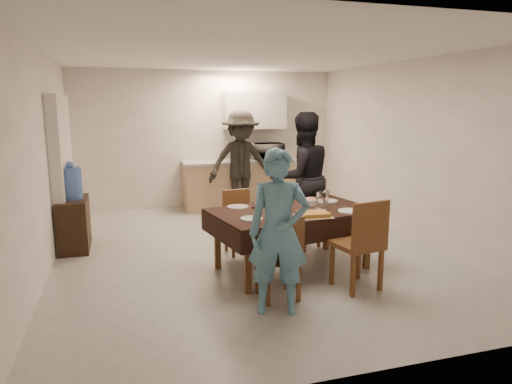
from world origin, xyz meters
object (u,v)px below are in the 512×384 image
console (74,224)px  microwave (268,151)px  wine_bottle (288,197)px  person_far (302,178)px  person_kitchen (241,162)px  water_jug (71,183)px  savoury_tart (314,214)px  water_pitcher (322,200)px  person_near (279,232)px  dining_table (293,212)px

console → microwave: (3.41, 1.88, 0.71)m
wine_bottle → person_far: 1.17m
microwave → person_kitchen: person_kitchen is taller
person_far → water_jug: bearing=-15.1°
savoury_tart → person_kitchen: bearing=89.0°
water_pitcher → person_far: size_ratio=0.11×
console → person_far: size_ratio=0.41×
person_near → wine_bottle: bearing=83.2°
water_jug → microwave: size_ratio=0.76×
dining_table → console: (-2.60, 1.57, -0.35)m
dining_table → wine_bottle: size_ratio=7.08×
microwave → person_far: (-0.27, -2.41, -0.13)m
person_near → water_jug: bearing=145.6°
dining_table → person_near: (-0.55, -1.05, 0.09)m
dining_table → savoury_tart: 0.40m
savoury_tart → person_near: size_ratio=0.25×
console → savoury_tart: 3.35m
microwave → water_pitcher: bearing=82.4°
water_pitcher → person_kitchen: size_ratio=0.11×
console → water_pitcher: bearing=-28.9°
dining_table → person_far: 1.21m
console → person_kitchen: 3.16m
microwave → person_far: 2.42m
wine_bottle → water_pitcher: wine_bottle is taller
wine_bottle → person_kitchen: bearing=86.0°
water_pitcher → savoury_tart: (-0.25, -0.33, -0.08)m
console → water_jug: 0.57m
dining_table → person_near: person_near is taller
dining_table → person_far: (0.55, 1.05, 0.23)m
person_near → person_kitchen: 4.12m
dining_table → person_near: bearing=-128.4°
person_near → person_kitchen: (0.71, 4.06, 0.14)m
water_jug → savoury_tart: (2.70, -1.95, -0.16)m
person_far → water_pitcher: bearing=74.1°
water_pitcher → person_near: size_ratio=0.13×
console → person_kitchen: (2.75, 1.43, 0.58)m
water_jug → wine_bottle: water_jug is taller
water_pitcher → person_far: 1.12m
savoury_tart → person_near: person_near is taller
microwave → person_near: bearing=73.1°
dining_table → savoury_tart: size_ratio=5.26×
wine_bottle → water_pitcher: (0.40, -0.10, -0.04)m
savoury_tart → person_far: size_ratio=0.21×
console → microwave: microwave is taller
person_far → console: bearing=-15.1°
person_near → dining_table: bearing=80.0°
console → wine_bottle: 3.01m
water_pitcher → water_jug: bearing=151.1°
water_jug → dining_table: bearing=-31.2°
savoury_tart → person_far: (0.45, 1.43, 0.17)m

